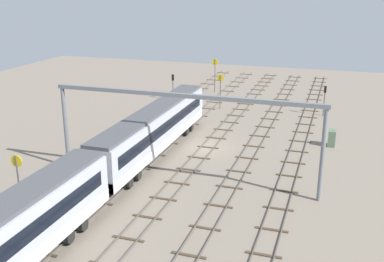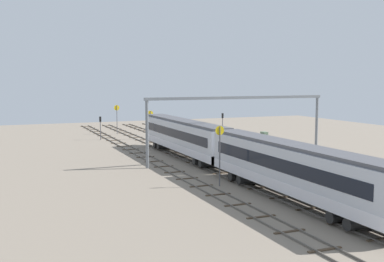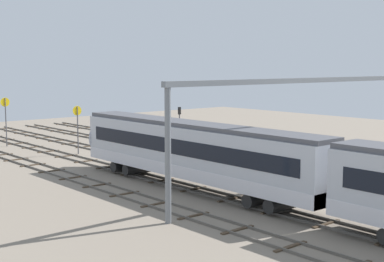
{
  "view_description": "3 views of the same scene",
  "coord_description": "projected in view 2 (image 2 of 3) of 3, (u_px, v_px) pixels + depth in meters",
  "views": [
    {
      "loc": [
        -45.56,
        -13.12,
        17.15
      ],
      "look_at": [
        -0.15,
        1.78,
        1.77
      ],
      "focal_mm": 43.24,
      "sensor_mm": 36.0,
      "label": 1
    },
    {
      "loc": [
        -61.67,
        27.25,
        10.21
      ],
      "look_at": [
        -0.38,
        2.06,
        3.05
      ],
      "focal_mm": 44.45,
      "sensor_mm": 36.0,
      "label": 2
    },
    {
      "loc": [
        -33.83,
        30.51,
        9.1
      ],
      "look_at": [
        0.95,
        0.64,
        3.58
      ],
      "focal_mm": 51.53,
      "sensor_mm": 36.0,
      "label": 3
    }
  ],
  "objects": [
    {
      "name": "ground_plane",
      "position": [
        204.0,
        151.0,
        68.1
      ],
      "size": [
        105.52,
        105.52,
        0.0
      ],
      "primitive_type": "plane",
      "color": "gray"
    },
    {
      "name": "track_near_foreground",
      "position": [
        261.0,
        147.0,
        71.63
      ],
      "size": [
        89.52,
        2.4,
        0.16
      ],
      "color": "#59544C",
      "rests_on": "ground"
    },
    {
      "name": "track_second_near",
      "position": [
        233.0,
        149.0,
        69.86
      ],
      "size": [
        89.52,
        2.4,
        0.16
      ],
      "color": "#59544C",
      "rests_on": "ground"
    },
    {
      "name": "track_middle",
      "position": [
        204.0,
        151.0,
        68.1
      ],
      "size": [
        89.52,
        2.4,
        0.16
      ],
      "color": "#59544C",
      "rests_on": "ground"
    },
    {
      "name": "track_with_train",
      "position": [
        174.0,
        153.0,
        66.33
      ],
      "size": [
        89.52,
        2.4,
        0.16
      ],
      "color": "#59544C",
      "rests_on": "ground"
    },
    {
      "name": "track_far_background",
      "position": [
        141.0,
        155.0,
        64.56
      ],
      "size": [
        89.52,
        2.4,
        0.16
      ],
      "color": "#59544C",
      "rests_on": "ground"
    },
    {
      "name": "train",
      "position": [
        223.0,
        149.0,
        51.74
      ],
      "size": [
        50.4,
        3.24,
        4.8
      ],
      "color": "#B7BCC6",
      "rests_on": "ground"
    },
    {
      "name": "overhead_gantry",
      "position": [
        238.0,
        110.0,
        58.87
      ],
      "size": [
        0.4,
        24.27,
        8.18
      ],
      "color": "slate",
      "rests_on": "ground"
    },
    {
      "name": "speed_sign_near_foreground",
      "position": [
        220.0,
        148.0,
        45.39
      ],
      "size": [
        0.14,
        0.9,
        5.85
      ],
      "color": "#4C4C51",
      "rests_on": "ground"
    },
    {
      "name": "speed_sign_mid_trackside",
      "position": [
        150.0,
        120.0,
        81.57
      ],
      "size": [
        0.14,
        0.97,
        4.93
      ],
      "color": "#4C4C51",
      "rests_on": "ground"
    },
    {
      "name": "speed_sign_far_trackside",
      "position": [
        117.0,
        115.0,
        89.29
      ],
      "size": [
        0.14,
        1.02,
        5.48
      ],
      "color": "#4C4C51",
      "rests_on": "ground"
    },
    {
      "name": "signal_light_trackside_approach",
      "position": [
        222.0,
        121.0,
        87.8
      ],
      "size": [
        0.31,
        0.32,
        4.07
      ],
      "color": "#4C4C51",
      "rests_on": "ground"
    },
    {
      "name": "signal_light_trackside_departure",
      "position": [
        100.0,
        124.0,
        81.01
      ],
      "size": [
        0.31,
        0.32,
        3.97
      ],
      "color": "#4C4C51",
      "rests_on": "ground"
    },
    {
      "name": "relay_cabinet",
      "position": [
        264.0,
        137.0,
        77.2
      ],
      "size": [
        1.27,
        0.78,
        1.81
      ],
      "color": "#597259",
      "rests_on": "ground"
    }
  ]
}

